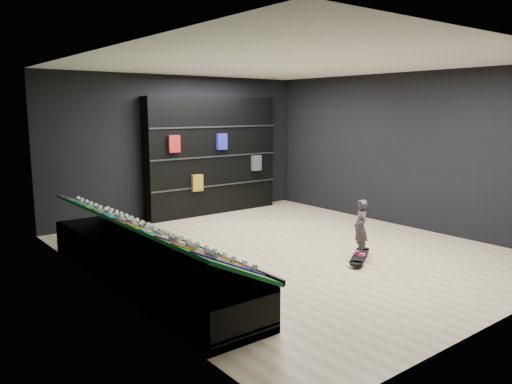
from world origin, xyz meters
TOP-DOWN VIEW (x-y plane):
  - floor at (0.00, 0.00)m, footprint 6.00×7.00m
  - ceiling at (0.00, 0.00)m, footprint 6.00×7.00m
  - wall_back at (0.00, 3.50)m, footprint 6.00×0.02m
  - wall_front at (0.00, -3.50)m, footprint 6.00×0.02m
  - wall_left at (-3.00, 0.00)m, footprint 0.02×7.00m
  - wall_right at (3.00, 0.00)m, footprint 0.02×7.00m
  - display_rack at (-2.55, 0.00)m, footprint 0.90×4.50m
  - turf_ramp at (-2.50, 0.00)m, footprint 0.92×4.50m
  - back_shelving at (0.72, 3.32)m, footprint 3.19×0.37m
  - floor_skateboard at (0.50, -1.10)m, footprint 0.94×0.71m
  - child at (0.50, -1.10)m, footprint 0.22×0.24m
  - display_board_0 at (-2.49, -1.90)m, footprint 0.93×0.22m
  - display_board_1 at (-2.49, -1.52)m, footprint 0.93×0.22m
  - display_board_2 at (-2.49, -1.14)m, footprint 0.93×0.22m
  - display_board_3 at (-2.49, -0.76)m, footprint 0.93×0.22m
  - display_board_4 at (-2.49, -0.38)m, footprint 0.93×0.22m
  - display_board_5 at (-2.49, 0.00)m, footprint 0.93×0.22m
  - display_board_6 at (-2.49, 0.38)m, footprint 0.93×0.22m
  - display_board_7 at (-2.49, 0.76)m, footprint 0.93×0.22m
  - display_board_8 at (-2.49, 1.14)m, footprint 0.93×0.22m
  - display_board_9 at (-2.49, 1.52)m, footprint 0.93×0.22m
  - display_board_10 at (-2.49, 1.90)m, footprint 0.93×0.22m

SIDE VIEW (x-z plane):
  - floor at x=0.00m, z-range -0.01..0.01m
  - floor_skateboard at x=0.50m, z-range 0.00..0.09m
  - display_rack at x=-2.55m, z-range 0.00..0.50m
  - child at x=0.50m, z-range 0.09..0.61m
  - turf_ramp at x=-2.50m, z-range 0.48..0.94m
  - display_board_0 at x=-2.49m, z-range 0.49..0.99m
  - display_board_1 at x=-2.49m, z-range 0.49..0.99m
  - display_board_2 at x=-2.49m, z-range 0.49..0.99m
  - display_board_3 at x=-2.49m, z-range 0.49..0.99m
  - display_board_4 at x=-2.49m, z-range 0.49..0.99m
  - display_board_5 at x=-2.49m, z-range 0.49..0.99m
  - display_board_6 at x=-2.49m, z-range 0.49..0.99m
  - display_board_7 at x=-2.49m, z-range 0.49..0.99m
  - display_board_8 at x=-2.49m, z-range 0.49..0.99m
  - display_board_9 at x=-2.49m, z-range 0.49..0.99m
  - display_board_10 at x=-2.49m, z-range 0.49..0.99m
  - back_shelving at x=0.72m, z-range 0.00..2.56m
  - wall_back at x=0.00m, z-range 0.00..3.00m
  - wall_front at x=0.00m, z-range 0.00..3.00m
  - wall_left at x=-3.00m, z-range 0.00..3.00m
  - wall_right at x=3.00m, z-range 0.00..3.00m
  - ceiling at x=0.00m, z-range 3.00..3.00m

